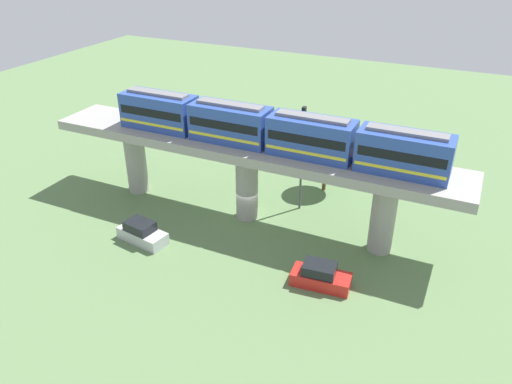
{
  "coord_description": "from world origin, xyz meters",
  "views": [
    {
      "loc": [
        -33.67,
        -16.7,
        22.96
      ],
      "look_at": [
        -2.5,
        -2.04,
        4.2
      ],
      "focal_mm": 34.97,
      "sensor_mm": 36.0,
      "label": 1
    }
  ],
  "objects_px": {
    "train": "(270,130)",
    "parked_car_red": "(320,276)",
    "parked_car_silver": "(142,233)",
    "signal_post": "(302,155)",
    "tree_near_viaduct": "(327,150)"
  },
  "relations": [
    {
      "from": "signal_post",
      "to": "parked_car_silver",
      "type": "bearing_deg",
      "value": 136.91
    },
    {
      "from": "train",
      "to": "parked_car_red",
      "type": "distance_m",
      "value": 12.04
    },
    {
      "from": "train",
      "to": "parked_car_red",
      "type": "bearing_deg",
      "value": -132.2
    },
    {
      "from": "train",
      "to": "parked_car_silver",
      "type": "relative_size",
      "value": 6.19
    },
    {
      "from": "train",
      "to": "signal_post",
      "type": "relative_size",
      "value": 2.86
    },
    {
      "from": "parked_car_silver",
      "to": "train",
      "type": "bearing_deg",
      "value": -40.24
    },
    {
      "from": "parked_car_silver",
      "to": "signal_post",
      "type": "xyz_separation_m",
      "value": [
        10.38,
        -9.71,
        4.58
      ]
    },
    {
      "from": "parked_car_silver",
      "to": "tree_near_viaduct",
      "type": "height_order",
      "value": "tree_near_viaduct"
    },
    {
      "from": "signal_post",
      "to": "train",
      "type": "bearing_deg",
      "value": 154.95
    },
    {
      "from": "parked_car_red",
      "to": "tree_near_viaduct",
      "type": "distance_m",
      "value": 14.98
    },
    {
      "from": "parked_car_silver",
      "to": "signal_post",
      "type": "relative_size",
      "value": 0.46
    },
    {
      "from": "train",
      "to": "parked_car_red",
      "type": "relative_size",
      "value": 6.31
    },
    {
      "from": "parked_car_silver",
      "to": "tree_near_viaduct",
      "type": "distance_m",
      "value": 18.46
    },
    {
      "from": "train",
      "to": "tree_near_viaduct",
      "type": "bearing_deg",
      "value": -17.58
    },
    {
      "from": "train",
      "to": "tree_near_viaduct",
      "type": "relative_size",
      "value": 4.46
    }
  ]
}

